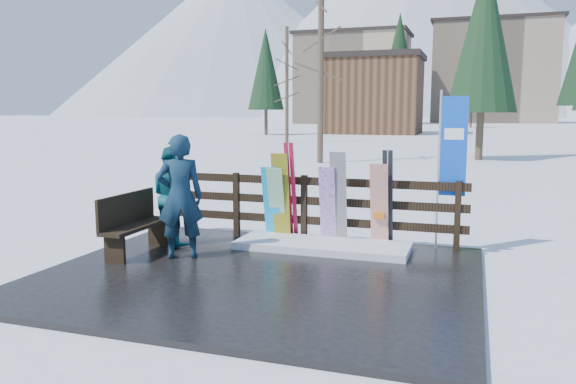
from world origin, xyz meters
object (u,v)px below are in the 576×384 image
(snowboard_1, at_px, (277,204))
(snowboard_5, at_px, (379,206))
(bench, at_px, (133,222))
(snowboard_2, at_px, (281,197))
(person_front, at_px, (180,197))
(snowboard_3, at_px, (328,206))
(person_back, at_px, (173,196))
(snowboard_0, at_px, (272,203))
(snowboard_4, at_px, (339,199))
(rental_flag, at_px, (450,152))

(snowboard_1, distance_m, snowboard_5, 1.80)
(bench, height_order, snowboard_5, snowboard_5)
(bench, bearing_deg, snowboard_5, 23.58)
(snowboard_2, bearing_deg, snowboard_5, 0.00)
(snowboard_2, relative_size, person_front, 0.81)
(snowboard_3, distance_m, person_back, 2.63)
(bench, height_order, snowboard_1, snowboard_1)
(snowboard_2, height_order, snowboard_3, snowboard_2)
(snowboard_1, height_order, person_front, person_front)
(snowboard_0, distance_m, snowboard_1, 0.10)
(snowboard_5, bearing_deg, snowboard_1, 180.00)
(snowboard_1, xyz_separation_m, person_back, (-1.58, -0.82, 0.19))
(snowboard_0, bearing_deg, snowboard_1, 0.00)
(snowboard_0, relative_size, snowboard_4, 0.83)
(rental_flag, bearing_deg, snowboard_0, -174.81)
(snowboard_3, relative_size, person_back, 0.81)
(snowboard_5, xyz_separation_m, rental_flag, (1.08, 0.27, 0.89))
(snowboard_4, bearing_deg, rental_flag, 8.68)
(person_front, bearing_deg, snowboard_4, -170.79)
(person_front, bearing_deg, bench, -27.03)
(rental_flag, bearing_deg, snowboard_1, -174.63)
(snowboard_1, relative_size, person_back, 0.79)
(snowboard_0, distance_m, snowboard_5, 1.89)
(snowboard_2, height_order, person_back, person_back)
(person_front, bearing_deg, snowboard_2, -152.06)
(snowboard_3, bearing_deg, snowboard_1, -180.00)
(bench, xyz_separation_m, snowboard_5, (3.66, 1.60, 0.20))
(person_front, bearing_deg, rental_flag, 177.88)
(snowboard_0, bearing_deg, snowboard_5, 0.00)
(snowboard_3, distance_m, rental_flag, 2.19)
(snowboard_5, distance_m, person_back, 3.48)
(snowboard_3, relative_size, person_front, 0.71)
(snowboard_0, xyz_separation_m, snowboard_3, (1.01, 0.00, 0.02))
(bench, distance_m, person_front, 0.97)
(rental_flag, bearing_deg, snowboard_3, -172.15)
(person_back, bearing_deg, snowboard_3, -136.75)
(snowboard_5, height_order, rental_flag, rental_flag)
(snowboard_3, distance_m, snowboard_5, 0.88)
(snowboard_1, xyz_separation_m, snowboard_5, (1.80, 0.00, 0.06))
(bench, xyz_separation_m, person_front, (0.86, 0.01, 0.45))
(person_back, bearing_deg, bench, 95.12)
(snowboard_4, height_order, rental_flag, rental_flag)
(snowboard_4, height_order, person_front, person_front)
(person_front, xyz_separation_m, person_back, (-0.57, 0.77, -0.12))
(snowboard_1, relative_size, snowboard_3, 0.98)
(bench, bearing_deg, snowboard_4, 28.27)
(snowboard_3, bearing_deg, person_front, -140.50)
(snowboard_0, bearing_deg, person_back, -151.19)
(snowboard_5, bearing_deg, snowboard_0, 180.00)
(snowboard_2, xyz_separation_m, person_front, (-1.09, -1.59, 0.19))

